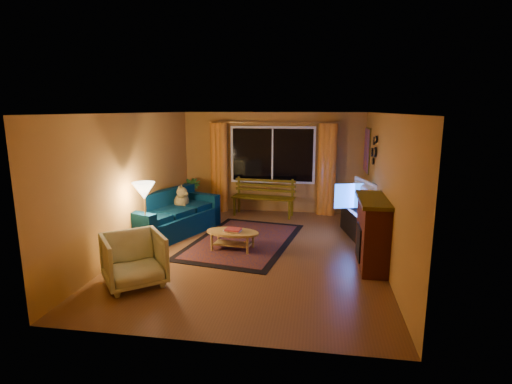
# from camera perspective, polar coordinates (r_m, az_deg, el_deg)

# --- Properties ---
(floor) EXTENTS (4.50, 6.00, 0.02)m
(floor) POSITION_cam_1_polar(r_m,az_deg,el_deg) (7.46, -0.36, -8.47)
(floor) COLOR brown
(floor) RESTS_ON ground
(ceiling) EXTENTS (4.50, 6.00, 0.02)m
(ceiling) POSITION_cam_1_polar(r_m,az_deg,el_deg) (7.00, -0.39, 11.29)
(ceiling) COLOR white
(ceiling) RESTS_ON ground
(wall_back) EXTENTS (4.50, 0.02, 2.50)m
(wall_back) POSITION_cam_1_polar(r_m,az_deg,el_deg) (10.07, 2.39, 4.21)
(wall_back) COLOR #B87F32
(wall_back) RESTS_ON ground
(wall_left) EXTENTS (0.02, 6.00, 2.50)m
(wall_left) POSITION_cam_1_polar(r_m,az_deg,el_deg) (7.80, -16.99, 1.52)
(wall_left) COLOR #B87F32
(wall_left) RESTS_ON ground
(wall_right) EXTENTS (0.02, 6.00, 2.50)m
(wall_right) POSITION_cam_1_polar(r_m,az_deg,el_deg) (7.12, 17.88, 0.52)
(wall_right) COLOR #B87F32
(wall_right) RESTS_ON ground
(window) EXTENTS (2.00, 0.02, 1.30)m
(window) POSITION_cam_1_polar(r_m,az_deg,el_deg) (9.98, 2.36, 5.30)
(window) COLOR black
(window) RESTS_ON wall_back
(curtain_rod) EXTENTS (3.20, 0.03, 0.03)m
(curtain_rod) POSITION_cam_1_polar(r_m,az_deg,el_deg) (9.88, 2.37, 9.89)
(curtain_rod) COLOR #BF8C3F
(curtain_rod) RESTS_ON wall_back
(curtain_left) EXTENTS (0.36, 0.36, 2.24)m
(curtain_left) POSITION_cam_1_polar(r_m,az_deg,el_deg) (10.20, -5.27, 3.53)
(curtain_left) COLOR orange
(curtain_left) RESTS_ON ground
(curtain_right) EXTENTS (0.36, 0.36, 2.24)m
(curtain_right) POSITION_cam_1_polar(r_m,az_deg,el_deg) (9.89, 10.10, 3.15)
(curtain_right) COLOR orange
(curtain_right) RESTS_ON ground
(bench) EXTENTS (1.56, 0.63, 0.46)m
(bench) POSITION_cam_1_polar(r_m,az_deg,el_deg) (9.79, 1.05, -2.09)
(bench) COLOR #483904
(bench) RESTS_ON ground
(potted_plant) EXTENTS (0.52, 0.52, 0.86)m
(potted_plant) POSITION_cam_1_polar(r_m,az_deg,el_deg) (10.13, -9.26, -0.58)
(potted_plant) COLOR #235B1E
(potted_plant) RESTS_ON ground
(sofa) EXTENTS (1.66, 2.34, 0.87)m
(sofa) POSITION_cam_1_polar(r_m,az_deg,el_deg) (8.47, -11.95, -3.09)
(sofa) COLOR #021C2F
(sofa) RESTS_ON ground
(dog) EXTENTS (0.43, 0.50, 0.46)m
(dog) POSITION_cam_1_polar(r_m,az_deg,el_deg) (8.84, -10.60, -0.91)
(dog) COLOR olive
(dog) RESTS_ON sofa
(armchair) EXTENTS (1.13, 1.12, 0.85)m
(armchair) POSITION_cam_1_polar(r_m,az_deg,el_deg) (6.22, -17.06, -8.89)
(armchair) COLOR beige
(armchair) RESTS_ON ground
(floor_lamp) EXTENTS (0.28, 0.28, 1.28)m
(floor_lamp) POSITION_cam_1_polar(r_m,az_deg,el_deg) (7.45, -15.51, -3.68)
(floor_lamp) COLOR #BF8C3F
(floor_lamp) RESTS_ON ground
(rug) EXTENTS (2.28, 3.15, 0.02)m
(rug) POSITION_cam_1_polar(r_m,az_deg,el_deg) (7.96, -1.84, -6.99)
(rug) COLOR #732B03
(rug) RESTS_ON ground
(coffee_table) EXTENTS (1.10, 1.10, 0.36)m
(coffee_table) POSITION_cam_1_polar(r_m,az_deg,el_deg) (7.45, -3.36, -6.95)
(coffee_table) COLOR #B78C3B
(coffee_table) RESTS_ON ground
(tv_console) EXTENTS (0.68, 1.33, 0.53)m
(tv_console) POSITION_cam_1_polar(r_m,az_deg,el_deg) (8.50, 14.48, -4.35)
(tv_console) COLOR black
(tv_console) RESTS_ON ground
(television) EXTENTS (0.46, 1.09, 0.63)m
(television) POSITION_cam_1_polar(r_m,az_deg,el_deg) (8.37, 14.68, -0.53)
(television) COLOR black
(television) RESTS_ON tv_console
(fireplace) EXTENTS (0.40, 1.20, 1.10)m
(fireplace) POSITION_cam_1_polar(r_m,az_deg,el_deg) (6.87, 16.28, -5.80)
(fireplace) COLOR maroon
(fireplace) RESTS_ON ground
(mirror_cluster) EXTENTS (0.06, 0.60, 0.56)m
(mirror_cluster) POSITION_cam_1_polar(r_m,az_deg,el_deg) (8.31, 16.43, 5.98)
(mirror_cluster) COLOR black
(mirror_cluster) RESTS_ON wall_right
(painting) EXTENTS (0.04, 0.76, 0.96)m
(painting) POSITION_cam_1_polar(r_m,az_deg,el_deg) (9.46, 15.56, 5.75)
(painting) COLOR #E4452E
(painting) RESTS_ON wall_right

